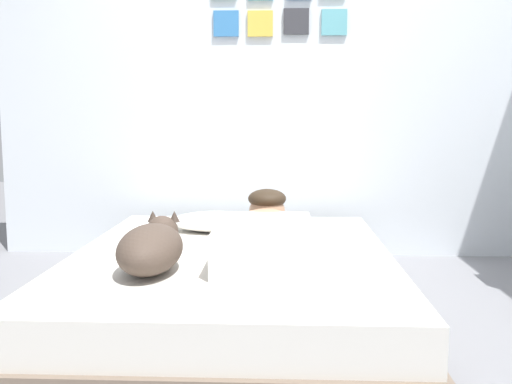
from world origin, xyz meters
TOP-DOWN VIEW (x-y plane):
  - ground_plane at (0.00, 0.00)m, footprint 11.62×11.62m
  - back_wall at (-0.00, 1.43)m, footprint 3.81×0.12m
  - bed at (-0.22, 0.21)m, footprint 1.55×2.05m
  - pillow at (-0.35, 0.71)m, footprint 0.52×0.32m
  - person_lying at (-0.06, 0.12)m, footprint 0.43×0.92m
  - dog at (-0.52, -0.16)m, footprint 0.26×0.57m
  - coffee_cup at (-0.13, 0.68)m, footprint 0.12×0.09m
  - cell_phone at (-0.19, 0.29)m, footprint 0.07×0.14m

SIDE VIEW (x-z plane):
  - ground_plane at x=0.00m, z-range 0.00..0.00m
  - bed at x=-0.22m, z-range 0.00..0.29m
  - cell_phone at x=-0.19m, z-range 0.29..0.30m
  - coffee_cup at x=-0.13m, z-range 0.29..0.37m
  - pillow at x=-0.35m, z-range 0.29..0.40m
  - dog at x=-0.52m, z-range 0.29..0.50m
  - person_lying at x=-0.06m, z-range 0.26..0.53m
  - back_wall at x=0.00m, z-range 0.00..2.50m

